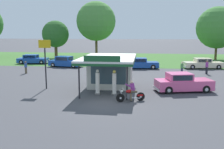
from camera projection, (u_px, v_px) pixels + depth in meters
ground_plane at (106, 103)px, 18.52m from camera, size 300.00×300.00×0.00m
grass_verge_strip at (129, 59)px, 47.86m from camera, size 120.00×24.00×0.01m
service_station_kiosk at (110, 69)px, 23.49m from camera, size 4.58×7.22×3.39m
gas_pump_nearside at (98, 83)px, 20.92m from camera, size 0.44×0.44×2.08m
gas_pump_offside at (114, 83)px, 20.75m from camera, size 0.44×0.44×2.05m
motorcycle_with_rider at (131, 93)px, 18.79m from camera, size 2.10×1.00×1.58m
featured_classic_sedan at (183, 83)px, 21.98m from camera, size 5.23×2.94×1.61m
parked_car_back_row_centre_left at (66, 62)px, 37.06m from camera, size 5.23×2.70×1.54m
parked_car_back_row_right at (203, 64)px, 35.45m from camera, size 5.64×2.61×1.45m
parked_car_back_row_far_left at (33, 59)px, 40.74m from camera, size 5.09×2.17×1.45m
parked_car_back_row_centre_right at (140, 64)px, 35.36m from camera, size 5.33×2.28×1.48m
bystander_strolling_foreground at (182, 68)px, 30.44m from camera, size 0.34×0.34×1.54m
bystander_chatting_near_pumps at (207, 67)px, 30.84m from camera, size 0.37×0.37×1.69m
bystander_leaning_by_kiosk at (26, 67)px, 31.28m from camera, size 0.34×0.34×1.49m
tree_oak_right at (96, 22)px, 48.56m from camera, size 7.46×7.46×10.74m
tree_oak_far_right at (217, 28)px, 45.75m from camera, size 7.53×7.53×9.54m
tree_oak_left at (55, 35)px, 48.78m from camera, size 5.13×5.16×7.16m
roadside_pole_sign at (45, 55)px, 22.62m from camera, size 1.10×0.12×4.39m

